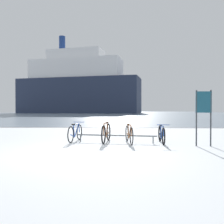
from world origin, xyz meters
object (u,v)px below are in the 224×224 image
bicycle_0 (75,133)px  info_sign (204,108)px  bicycle_2 (129,134)px  bicycle_3 (162,134)px  ferry_ship (78,87)px  bicycle_1 (106,133)px

bicycle_0 → info_sign: bearing=-13.3°
bicycle_2 → bicycle_3: bicycle_2 is taller
bicycle_0 → bicycle_2: 2.21m
info_sign → bicycle_3: bearing=152.4°
ferry_ship → bicycle_3: bearing=-77.3°
bicycle_0 → bicycle_1: size_ratio=0.94×
bicycle_2 → ferry_ship: 70.75m
ferry_ship → bicycle_1: bearing=-79.0°
bicycle_3 → info_sign: 1.83m
bicycle_1 → bicycle_2: 0.91m
bicycle_2 → ferry_ship: bearing=101.7°
bicycle_1 → bicycle_3: 2.15m
info_sign → ferry_ship: 71.91m
ferry_ship → bicycle_0: bearing=-80.0°
bicycle_1 → ferry_ship: size_ratio=0.04×
info_sign → bicycle_0: bearing=166.7°
info_sign → bicycle_2: bearing=164.6°
bicycle_2 → bicycle_1: bearing=170.6°
bicycle_0 → info_sign: (4.77, -1.13, 1.00)m
bicycle_3 → info_sign: info_sign is taller
bicycle_0 → info_sign: size_ratio=0.85×
bicycle_1 → ferry_ship: ferry_ship is taller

